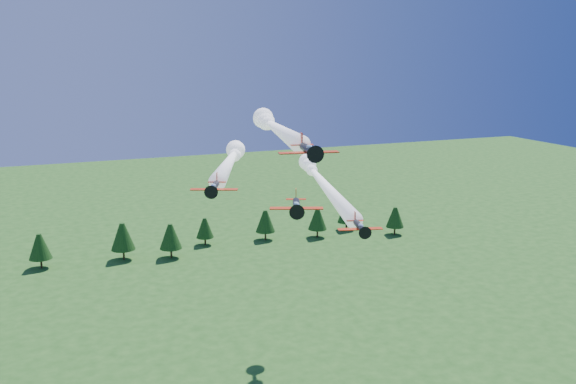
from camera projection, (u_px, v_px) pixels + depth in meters
name	position (u px, v px, depth m)	size (l,w,h in m)	color
plane_lead	(275.00, 127.00, 103.74)	(12.92, 42.56, 3.70)	black
plane_left	(231.00, 159.00, 112.79)	(19.30, 38.94, 3.70)	black
plane_right	(321.00, 181.00, 121.91)	(19.31, 57.03, 3.70)	black
plane_slot	(296.00, 205.00, 98.85)	(8.19, 9.20, 2.92)	black
treeline	(168.00, 234.00, 199.97)	(170.16, 19.68, 11.50)	#382314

